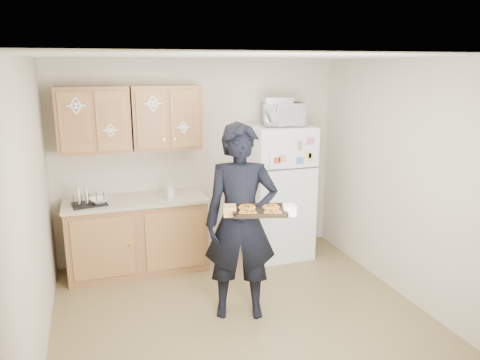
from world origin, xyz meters
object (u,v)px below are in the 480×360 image
Objects in this scene: refrigerator at (279,191)px; baking_tray at (260,211)px; microwave at (283,114)px; person at (241,222)px; dish_rack at (89,199)px.

refrigerator is 3.57× the size of baking_tray.
microwave is at bearing 76.58° from baking_tray.
person is 3.82× the size of microwave.
refrigerator is 1.83m from baking_tray.
refrigerator reaches higher than baking_tray.
refrigerator is at bearing 120.05° from microwave.
baking_tray is at bearing -46.62° from dish_rack.
dish_rack is at bearing -179.06° from refrigerator.
refrigerator is 2.32m from dish_rack.
person reaches higher than refrigerator.
microwave reaches higher than refrigerator.
refrigerator is 4.66× the size of dish_rack.
microwave is (0.87, 1.54, 0.69)m from baking_tray.
microwave is at bearing -0.29° from dish_rack.
dish_rack is at bearing 149.46° from baking_tray.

